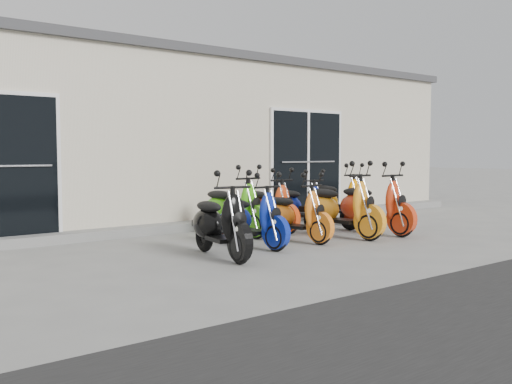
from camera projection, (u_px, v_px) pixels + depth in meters
ground at (279, 242)px, 8.94m from camera, size 80.00×80.00×0.00m
building at (132, 144)px, 12.92m from camera, size 14.00×6.00×3.20m
roof_cap at (130, 69)px, 12.80m from camera, size 14.20×6.20×0.16m
front_step at (209, 224)px, 10.52m from camera, size 14.00×0.40×0.15m
door_left at (25, 162)px, 8.60m from camera, size 1.07×0.08×2.22m
door_right at (307, 159)px, 12.15m from camera, size 2.02×0.08×2.22m
scooter_front_black at (220, 213)px, 7.56m from camera, size 0.80×1.67×1.19m
scooter_front_blue at (251, 209)px, 8.38m from camera, size 0.69×1.57×1.12m
scooter_front_orange_a at (295, 206)px, 8.95m from camera, size 0.70×1.55×1.10m
scooter_front_orange_b at (340, 199)px, 9.38m from camera, size 0.81×1.78×1.27m
scooter_front_red at (374, 197)px, 9.81m from camera, size 0.67×1.72×1.26m
scooter_back_green at (233, 200)px, 9.55m from camera, size 0.75×1.69×1.21m
scooter_back_red at (268, 199)px, 10.08m from camera, size 0.60×1.56×1.14m
scooter_back_blue at (301, 198)px, 10.60m from camera, size 0.55×1.50×1.10m
scooter_back_yellow at (338, 193)px, 11.11m from camera, size 0.68×1.66×1.20m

